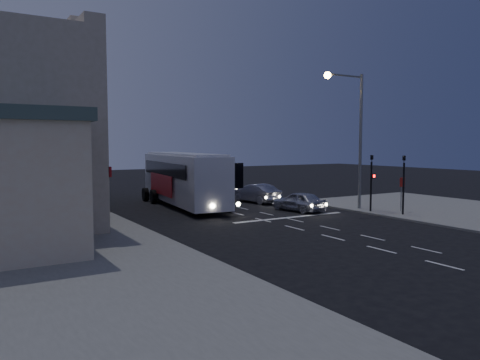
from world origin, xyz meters
TOP-DOWN VIEW (x-y plane):
  - ground at (0.00, 0.00)m, footprint 120.00×120.00m
  - sidewalk_far at (-13.00, 8.00)m, footprint 12.00×50.00m
  - road_markings at (1.29, 3.31)m, footprint 8.00×30.55m
  - tour_bus at (-1.45, 10.16)m, footprint 3.98×12.71m
  - car_suv at (4.07, 3.80)m, footprint 2.10×4.11m
  - car_sedan_a at (4.16, 9.22)m, footprint 2.12×4.53m
  - car_sedan_b at (3.97, 15.35)m, footprint 2.30×5.08m
  - car_sedan_c at (4.63, 21.36)m, footprint 3.30×6.03m
  - traffic_signal_main at (7.60, 0.78)m, footprint 0.25×0.35m
  - traffic_signal_side at (8.30, -1.20)m, footprint 0.18×0.15m
  - regulatory_sign at (9.30, -0.24)m, footprint 0.45×0.12m
  - streetlight at (7.34, 2.20)m, footprint 3.32×0.44m
  - street_tree at (-8.21, 15.02)m, footprint 4.00×4.00m

SIDE VIEW (x-z plane):
  - ground at x=0.00m, z-range 0.00..0.00m
  - road_markings at x=1.29m, z-range 0.00..0.01m
  - sidewalk_far at x=-13.00m, z-range 0.00..0.12m
  - car_suv at x=4.07m, z-range 0.00..1.34m
  - car_sedan_a at x=4.16m, z-range 0.00..1.44m
  - car_sedan_b at x=3.97m, z-range 0.00..1.44m
  - car_sedan_c at x=4.63m, z-range 0.00..1.60m
  - regulatory_sign at x=9.30m, z-range 0.50..2.70m
  - tour_bus at x=-1.45m, z-range 0.16..3.99m
  - traffic_signal_main at x=7.60m, z-range 0.37..4.47m
  - traffic_signal_side at x=8.30m, z-range 0.37..4.47m
  - street_tree at x=-8.21m, z-range 1.40..7.60m
  - streetlight at x=7.34m, z-range 1.23..10.23m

